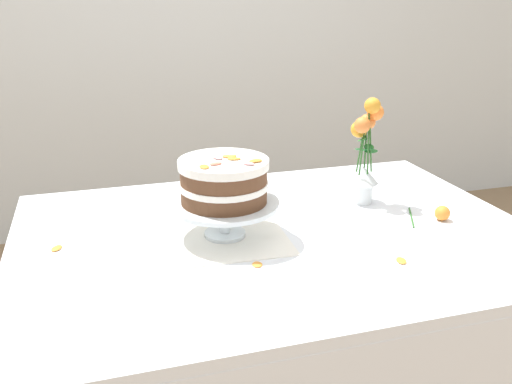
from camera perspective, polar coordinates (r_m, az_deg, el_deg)
dining_table at (r=1.53m, az=2.38°, el=-7.62°), size 1.40×1.00×0.74m
linen_napkin at (r=1.49m, az=-3.22°, el=-4.54°), size 0.33×0.33×0.00m
cake_stand at (r=1.46m, az=-3.28°, el=-1.61°), size 0.29×0.29×0.10m
layer_cake at (r=1.43m, az=-3.34°, el=1.19°), size 0.23×0.23×0.12m
flower_vase at (r=1.71m, az=11.12°, el=3.78°), size 0.10×0.09×0.33m
fallen_rose at (r=1.67m, az=18.52°, el=-2.10°), size 0.13×0.13×0.04m
loose_petal_0 at (r=1.40m, az=14.74°, el=-6.84°), size 0.03×0.04×0.01m
loose_petal_1 at (r=1.50m, az=-19.86°, el=-5.47°), size 0.04×0.04×0.01m
loose_petal_2 at (r=1.34m, az=0.13°, el=-7.47°), size 0.03×0.04×0.00m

